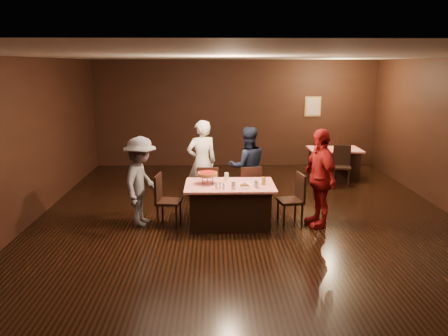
% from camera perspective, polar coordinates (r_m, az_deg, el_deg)
% --- Properties ---
extents(room, '(10.00, 10.04, 3.02)m').
position_cam_1_polar(room, '(7.50, 3.46, 7.80)').
color(room, black).
rests_on(room, ground).
extents(main_table, '(1.60, 1.00, 0.77)m').
position_cam_1_polar(main_table, '(7.94, 0.75, -4.82)').
color(main_table, red).
rests_on(main_table, ground).
extents(back_table, '(1.30, 0.90, 0.77)m').
position_cam_1_polar(back_table, '(11.59, 14.14, 0.61)').
color(back_table, red).
rests_on(back_table, ground).
extents(chair_far_left, '(0.43, 0.43, 0.95)m').
position_cam_1_polar(chair_far_left, '(8.63, -2.09, -2.72)').
color(chair_far_left, black).
rests_on(chair_far_left, ground).
extents(chair_far_right, '(0.49, 0.49, 0.95)m').
position_cam_1_polar(chair_far_right, '(8.65, 3.22, -2.68)').
color(chair_far_right, black).
rests_on(chair_far_right, ground).
extents(chair_end_left, '(0.48, 0.48, 0.95)m').
position_cam_1_polar(chair_end_left, '(7.95, -7.21, -4.22)').
color(chair_end_left, black).
rests_on(chair_end_left, ground).
extents(chair_end_right, '(0.49, 0.49, 0.95)m').
position_cam_1_polar(chair_end_right, '(8.03, 8.65, -4.10)').
color(chair_end_right, black).
rests_on(chair_end_right, ground).
extents(chair_back_near, '(0.50, 0.50, 0.95)m').
position_cam_1_polar(chair_back_near, '(10.92, 15.13, 0.26)').
color(chair_back_near, black).
rests_on(chair_back_near, ground).
extents(chair_back_far, '(0.48, 0.48, 0.95)m').
position_cam_1_polar(chair_back_far, '(12.14, 13.43, 1.65)').
color(chair_back_far, black).
rests_on(chair_back_far, ground).
extents(diner_white_jacket, '(0.75, 0.62, 1.76)m').
position_cam_1_polar(diner_white_jacket, '(9.08, -2.91, 0.74)').
color(diner_white_jacket, white).
rests_on(diner_white_jacket, ground).
extents(diner_navy_hoodie, '(0.90, 0.76, 1.64)m').
position_cam_1_polar(diner_navy_hoodie, '(8.96, 3.08, 0.19)').
color(diner_navy_hoodie, black).
rests_on(diner_navy_hoodie, ground).
extents(diner_grey_knit, '(0.79, 1.14, 1.62)m').
position_cam_1_polar(diner_grey_knit, '(7.99, -10.80, -1.74)').
color(diner_grey_knit, '#5C5C61').
rests_on(diner_grey_knit, ground).
extents(diner_red_shirt, '(0.66, 1.11, 1.78)m').
position_cam_1_polar(diner_red_shirt, '(7.98, 12.38, -1.28)').
color(diner_red_shirt, '#A01616').
rests_on(diner_red_shirt, ground).
extents(pizza_stand, '(0.38, 0.38, 0.22)m').
position_cam_1_polar(pizza_stand, '(7.83, -2.17, -0.78)').
color(pizza_stand, black).
rests_on(pizza_stand, main_table).
extents(plate_with_slice, '(0.25, 0.25, 0.06)m').
position_cam_1_polar(plate_with_slice, '(7.66, 2.68, -2.30)').
color(plate_with_slice, white).
rests_on(plate_with_slice, main_table).
extents(plate_empty, '(0.25, 0.25, 0.01)m').
position_cam_1_polar(plate_empty, '(8.01, 4.66, -1.77)').
color(plate_empty, white).
rests_on(plate_empty, main_table).
extents(glass_front_left, '(0.08, 0.08, 0.14)m').
position_cam_1_polar(glass_front_left, '(7.52, 1.23, -2.23)').
color(glass_front_left, silver).
rests_on(glass_front_left, main_table).
extents(glass_front_right, '(0.08, 0.08, 0.14)m').
position_cam_1_polar(glass_front_right, '(7.60, 4.23, -2.11)').
color(glass_front_right, silver).
rests_on(glass_front_right, main_table).
extents(glass_amber, '(0.08, 0.08, 0.14)m').
position_cam_1_polar(glass_amber, '(7.81, 5.18, -1.71)').
color(glass_amber, '#BF7F26').
rests_on(glass_amber, main_table).
extents(glass_back, '(0.08, 0.08, 0.14)m').
position_cam_1_polar(glass_back, '(8.10, 0.33, -1.10)').
color(glass_back, silver).
rests_on(glass_back, main_table).
extents(condiments, '(0.17, 0.10, 0.09)m').
position_cam_1_polar(condiments, '(7.54, -0.52, -2.37)').
color(condiments, silver).
rests_on(condiments, main_table).
extents(napkin_center, '(0.19, 0.19, 0.01)m').
position_cam_1_polar(napkin_center, '(7.84, 2.95, -2.10)').
color(napkin_center, white).
rests_on(napkin_center, main_table).
extents(napkin_left, '(0.21, 0.21, 0.01)m').
position_cam_1_polar(napkin_left, '(7.78, -0.33, -2.23)').
color(napkin_left, white).
rests_on(napkin_left, main_table).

